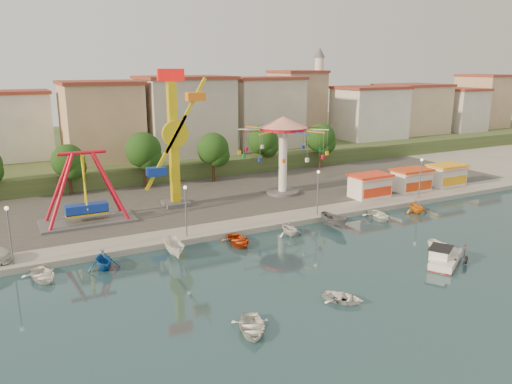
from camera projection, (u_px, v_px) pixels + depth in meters
ground at (325, 272)px, 43.40m from camera, size 200.00×200.00×0.00m
quay_deck at (139, 156)px, 96.55m from camera, size 200.00×100.00×0.60m
asphalt_pad at (199, 191)px, 69.00m from camera, size 90.00×28.00×0.01m
hill_terrace at (132, 147)px, 100.54m from camera, size 200.00×60.00×3.00m
pirate_ship_ride at (85, 189)px, 54.28m from camera, size 10.00×5.00×8.00m
kamikaze_tower at (176, 142)px, 59.91m from camera, size 5.64×3.10×16.50m
wave_swinger at (283, 138)px, 65.61m from camera, size 11.60×11.60×10.40m
booth_left at (370, 186)px, 65.39m from camera, size 5.40×3.78×3.08m
booth_mid at (411, 180)px, 68.67m from camera, size 5.40×3.78×3.08m
booth_right at (447, 175)px, 71.74m from camera, size 5.40×3.78×3.08m
lamp_post_0 at (10, 237)px, 43.01m from camera, size 0.14×0.14×5.00m
lamp_post_1 at (186, 212)px, 50.20m from camera, size 0.14×0.14×5.00m
lamp_post_2 at (318, 194)px, 57.38m from camera, size 0.14×0.14×5.00m
lamp_post_3 at (420, 180)px, 64.57m from camera, size 0.14×0.14×5.00m
tree_1 at (68, 161)px, 66.03m from camera, size 4.35×4.35×6.80m
tree_2 at (143, 150)px, 69.98m from camera, size 5.02×5.02×7.85m
tree_3 at (213, 149)px, 73.32m from camera, size 4.68×4.68×7.32m
tree_4 at (263, 140)px, 80.33m from camera, size 4.86×4.86×7.60m
tree_5 at (321, 138)px, 83.27m from camera, size 4.83×4.83×7.54m
building_1 at (16, 134)px, 76.12m from camera, size 12.33×9.01×8.63m
building_2 at (103, 120)px, 82.19m from camera, size 11.95×9.28×11.23m
building_3 at (189, 124)px, 85.92m from camera, size 12.59×10.50×9.20m
building_4 at (249, 118)px, 94.89m from camera, size 10.75×9.23×9.24m
building_5 at (313, 111)px, 99.01m from camera, size 12.77×10.96×11.21m
building_6 at (365, 106)px, 102.82m from camera, size 8.23×8.98×12.36m
building_7 at (392, 111)px, 112.83m from camera, size 11.59×10.93×8.76m
building_8 at (459, 102)px, 113.01m from camera, size 12.84×9.28×12.58m
building_9 at (488, 107)px, 121.87m from camera, size 12.95×9.17×9.21m
minaret at (319, 90)px, 102.81m from camera, size 2.80×2.80×18.00m
cabin_motorboat at (445, 259)px, 45.04m from camera, size 5.52×4.43×1.85m
rowboat_a at (343, 298)px, 37.95m from camera, size 3.66×3.87×0.65m
rowboat_b at (252, 327)px, 33.61m from camera, size 3.83×4.43×0.77m
skiff at (444, 251)px, 46.34m from camera, size 1.65×3.97×1.51m
moored_boat_0 at (42, 275)px, 41.84m from camera, size 3.41×4.27×0.79m
moored_boat_1 at (103, 260)px, 43.99m from camera, size 2.84×3.29×1.72m
moored_boat_2 at (175, 248)px, 46.96m from camera, size 1.90×4.23×1.59m
moored_boat_3 at (238, 241)px, 50.04m from camera, size 3.26×4.28×0.83m
moored_boat_4 at (290, 228)px, 52.65m from camera, size 2.71×3.10×1.57m
moored_boat_5 at (334, 221)px, 55.25m from camera, size 1.94×4.12×1.53m
moored_boat_6 at (379, 216)px, 58.24m from camera, size 3.86×4.74×0.86m
moored_boat_7 at (416, 206)px, 60.75m from camera, size 3.28×3.59×1.61m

